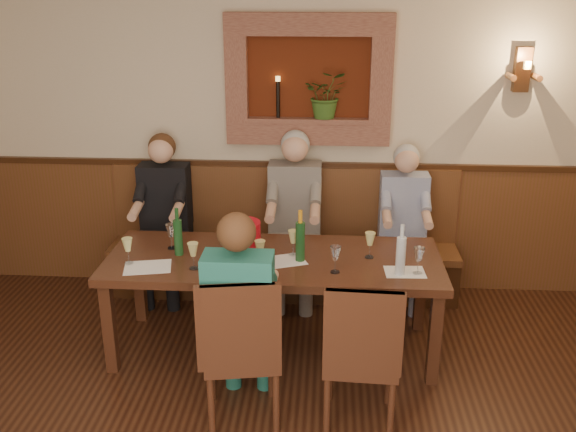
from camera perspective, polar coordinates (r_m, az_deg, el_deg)
name	(u,v)px	position (r m, az deg, el deg)	size (l,w,h in m)	color
room_shell	(230,182)	(2.49, -5.14, 3.01)	(6.04, 6.04, 2.82)	beige
wall_niche	(313,86)	(5.35, 2.27, 11.50)	(1.36, 0.30, 1.06)	#521D0B
wall_sconce	(523,71)	(5.53, 20.13, 12.03)	(0.25, 0.20, 0.35)	brown
dining_table	(274,267)	(4.64, -1.28, -4.53)	(2.40, 0.90, 0.75)	#3B2011
bench	(283,258)	(5.64, -0.43, -3.72)	(3.00, 0.45, 1.11)	#381E0F
chair_near_left	(242,377)	(4.12, -4.07, -14.12)	(0.52, 0.52, 1.03)	#3B2011
chair_near_right	(360,382)	(4.11, 6.38, -14.43)	(0.47, 0.47, 1.01)	#3B2011
person_bench_left	(165,232)	(5.60, -10.90, -1.38)	(0.42, 0.52, 1.43)	black
person_bench_mid	(294,233)	(5.43, 0.55, -1.49)	(0.44, 0.54, 1.47)	#524D4B
person_bench_right	(402,240)	(5.48, 10.13, -2.14)	(0.39, 0.48, 1.37)	navy
person_chair_front	(242,333)	(4.01, -4.12, -10.37)	(0.41, 0.50, 1.40)	#1B5A60
spittoon_bucket	(243,241)	(4.54, -4.00, -2.21)	(0.25, 0.25, 0.28)	#B70B18
wine_bottle_green_a	(300,240)	(4.50, 1.09, -2.18)	(0.07, 0.07, 0.38)	#19471E
wine_bottle_green_b	(178,236)	(4.67, -9.74, -1.78)	(0.08, 0.08, 0.36)	#19471E
water_bottle	(401,255)	(4.36, 9.99, -3.42)	(0.07, 0.07, 0.36)	silver
tasting_sheet_a	(148,267)	(4.56, -12.36, -4.46)	(0.32, 0.23, 0.00)	white
tasting_sheet_b	(283,261)	(4.55, -0.44, -4.01)	(0.30, 0.22, 0.00)	white
tasting_sheet_c	(405,272)	(4.45, 10.34, -4.92)	(0.27, 0.19, 0.00)	white
tasting_sheet_d	(235,273)	(4.38, -4.74, -5.06)	(0.32, 0.23, 0.00)	white
wine_glass_0	(128,251)	(4.61, -14.03, -3.04)	(0.08, 0.08, 0.19)	#D3D27E
wine_glass_1	(171,236)	(4.80, -10.35, -1.80)	(0.08, 0.08, 0.19)	white
wine_glass_2	(193,256)	(4.44, -8.41, -3.53)	(0.08, 0.08, 0.19)	#D3D27E
wine_glass_3	(232,236)	(4.75, -5.03, -1.76)	(0.08, 0.08, 0.19)	white
wine_glass_4	(260,254)	(4.43, -2.50, -3.36)	(0.08, 0.08, 0.19)	#D3D27E
wine_glass_5	(293,243)	(4.61, 0.46, -2.41)	(0.08, 0.08, 0.19)	#D3D27E
wine_glass_6	(335,260)	(4.35, 4.23, -3.88)	(0.08, 0.08, 0.19)	white
wine_glass_7	(370,245)	(4.61, 7.28, -2.59)	(0.08, 0.08, 0.19)	#D3D27E
wine_glass_8	(418,261)	(4.41, 11.51, -3.93)	(0.08, 0.08, 0.19)	white
wine_glass_9	(231,260)	(4.35, -5.08, -3.89)	(0.08, 0.08, 0.19)	#D3D27E
wine_glass_10	(247,248)	(4.52, -3.62, -2.88)	(0.08, 0.08, 0.19)	#D3D27E
wine_glass_11	(246,232)	(4.81, -3.77, -1.46)	(0.08, 0.08, 0.19)	#D3D27E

